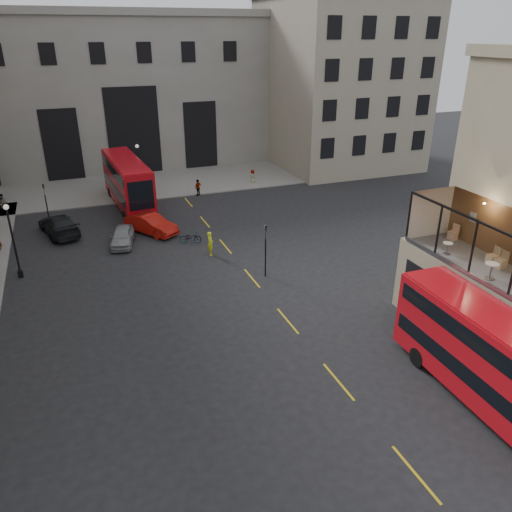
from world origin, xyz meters
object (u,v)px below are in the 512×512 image
object	(u,v)px
cafe_chair_c	(492,259)
cyclist	(210,243)
pedestrian_c	(198,187)
pedestrian_d	(253,177)
pedestrian_a	(3,203)
street_lamp_b	(140,173)
bus_far	(127,180)
car_c	(59,225)
cafe_table_mid	(491,269)
traffic_light_far	(46,200)
bus_near	(496,360)
car_a	(122,237)
street_lamp_a	(14,246)
pedestrian_b	(127,184)
cafe_chair_d	(453,235)
car_b	(151,224)
bicycle	(191,237)
cafe_table_far	(448,247)
traffic_light_near	(266,244)
cafe_chair_b	(501,263)

from	to	relation	value
cafe_chair_c	cyclist	bearing A→B (deg)	123.10
pedestrian_c	cafe_chair_c	world-z (taller)	cafe_chair_c
cyclist	pedestrian_d	size ratio (longest dim) A/B	1.23
pedestrian_a	street_lamp_b	bearing A→B (deg)	7.98
bus_far	car_c	world-z (taller)	bus_far
bus_far	cafe_table_mid	world-z (taller)	cafe_table_mid
traffic_light_far	bus_near	xyz separation A→B (m)	(18.50, -31.90, 0.08)
car_a	traffic_light_far	bearing A→B (deg)	143.19
bus_near	pedestrian_c	size ratio (longest dim) A/B	6.51
street_lamp_a	pedestrian_b	distance (m)	20.61
traffic_light_far	cafe_chair_d	world-z (taller)	cafe_chair_d
car_b	pedestrian_b	xyz separation A→B (m)	(-0.15, 12.99, -0.02)
bicycle	pedestrian_a	size ratio (longest dim) A/B	0.94
cyclist	pedestrian_c	distance (m)	15.34
car_a	pedestrian_b	world-z (taller)	pedestrian_b
cyclist	pedestrian_a	size ratio (longest dim) A/B	1.04
bicycle	cyclist	bearing A→B (deg)	-141.45
street_lamp_a	cafe_chair_c	world-z (taller)	cafe_chair_c
street_lamp_a	car_a	distance (m)	8.35
street_lamp_a	bus_far	distance (m)	15.95
cafe_chair_d	bicycle	bearing A→B (deg)	126.98
cafe_table_far	car_b	bearing A→B (deg)	121.73
bus_near	bus_far	world-z (taller)	bus_far
pedestrian_d	car_a	bearing A→B (deg)	97.11
street_lamp_b	car_a	distance (m)	13.24
cafe_chair_c	traffic_light_near	bearing A→B (deg)	125.34
bicycle	cafe_table_far	bearing A→B (deg)	-126.85
bus_near	car_b	xyz separation A→B (m)	(-10.46, 26.92, -1.69)
car_b	traffic_light_far	bearing A→B (deg)	113.66
cafe_chair_c	car_a	bearing A→B (deg)	128.69
cafe_table_mid	traffic_light_far	bearing A→B (deg)	125.79
cafe_table_far	pedestrian_c	bearing A→B (deg)	101.92
traffic_light_far	car_a	world-z (taller)	traffic_light_far
pedestrian_b	cafe_chair_b	xyz separation A→B (m)	(14.22, -35.97, 4.09)
pedestrian_a	cafe_chair_c	world-z (taller)	cafe_chair_c
traffic_light_near	bicycle	bearing A→B (deg)	113.26
traffic_light_far	cafe_chair_b	size ratio (longest dim) A/B	4.08
street_lamp_a	car_c	world-z (taller)	street_lamp_a
bicycle	cafe_table_mid	world-z (taller)	cafe_table_mid
pedestrian_c	car_b	bearing A→B (deg)	18.46
bicycle	pedestrian_d	size ratio (longest dim) A/B	1.11
pedestrian_d	traffic_light_near	bearing A→B (deg)	129.90
pedestrian_b	traffic_light_far	bearing A→B (deg)	162.50
traffic_light_far	cafe_table_mid	bearing A→B (deg)	-54.21
cafe_chair_d	cafe_chair_c	bearing A→B (deg)	-97.03
street_lamp_a	cafe_table_far	bearing A→B (deg)	-34.35
car_c	cafe_chair_d	xyz separation A→B (m)	(21.74, -21.53, 4.05)
street_lamp_a	traffic_light_near	bearing A→B (deg)	-20.56
traffic_light_far	cafe_chair_b	xyz separation A→B (m)	(22.11, -27.96, 2.46)
traffic_light_far	street_lamp_b	xyz separation A→B (m)	(9.00, 6.00, -0.03)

